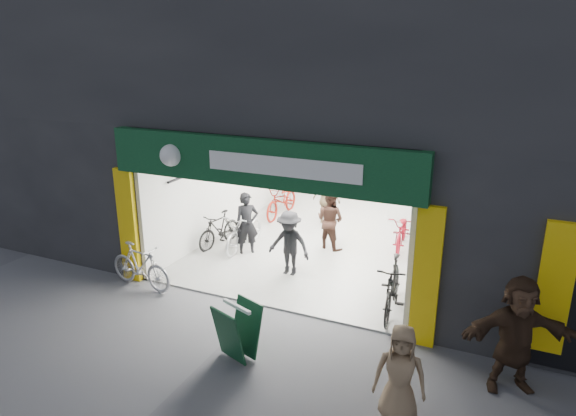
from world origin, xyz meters
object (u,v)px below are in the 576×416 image
Objects in this scene: bike_left_front at (245,231)px; pedestrian_near at (400,375)px; sandwich_board at (238,330)px; bike_right_front at (393,287)px; parked_bike at (140,266)px.

pedestrian_near reaches higher than bike_left_front.
pedestrian_near reaches higher than sandwich_board.
pedestrian_near is (0.80, -3.02, 0.19)m from bike_right_front.
pedestrian_near is 1.55× the size of sandwich_board.
bike_left_front is at bearing 152.49° from bike_right_front.
bike_right_front is 5.42m from parked_bike.
bike_right_front is at bearing -70.87° from parked_bike.
bike_right_front is at bearing 96.31° from pedestrian_near.
bike_left_front is at bearing 137.59° from sandwich_board.
bike_right_front is 3.13m from pedestrian_near.
sandwich_board is (-2.83, 0.41, -0.22)m from pedestrian_near.
parked_bike is 1.13× the size of pedestrian_near.
parked_bike is 3.59m from sandwich_board.
pedestrian_near is (6.10, -1.88, 0.24)m from parked_bike.
sandwich_board is at bearing -133.13° from bike_right_front.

